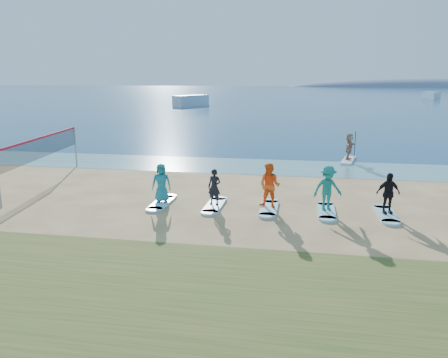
% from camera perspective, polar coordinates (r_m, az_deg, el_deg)
% --- Properties ---
extents(ground, '(600.00, 600.00, 0.00)m').
position_cam_1_polar(ground, '(17.52, -3.27, -4.87)').
color(ground, tan).
rests_on(ground, ground).
extents(shallow_water, '(600.00, 600.00, 0.00)m').
position_cam_1_polar(shallow_water, '(27.52, 1.82, 1.76)').
color(shallow_water, teal).
rests_on(shallow_water, ground).
extents(ocean, '(600.00, 600.00, 0.00)m').
position_cam_1_polar(ocean, '(176.33, 9.15, 11.09)').
color(ocean, navy).
rests_on(ocean, ground).
extents(island_ridge, '(220.00, 56.00, 18.00)m').
position_cam_1_polar(island_ridge, '(329.10, 26.83, 10.70)').
color(island_ridge, slate).
rests_on(island_ridge, ground).
extents(volleyball_net, '(1.44, 8.99, 2.50)m').
position_cam_1_polar(volleyball_net, '(24.44, -22.57, 3.85)').
color(volleyball_net, gray).
rests_on(volleyball_net, ground).
extents(paddleboard, '(1.31, 3.08, 0.12)m').
position_cam_1_polar(paddleboard, '(30.21, 15.93, 2.37)').
color(paddleboard, silver).
rests_on(paddleboard, ground).
extents(paddleboarder, '(0.87, 1.68, 1.73)m').
position_cam_1_polar(paddleboarder, '(30.06, 16.04, 4.10)').
color(paddleboarder, tan).
rests_on(paddleboarder, paddleboard).
extents(boat_offshore_a, '(5.75, 8.85, 2.16)m').
position_cam_1_polar(boat_offshore_a, '(87.87, -4.31, 9.46)').
color(boat_offshore_a, silver).
rests_on(boat_offshore_a, ground).
extents(boat_offshore_b, '(3.41, 6.49, 1.74)m').
position_cam_1_polar(boat_offshore_b, '(136.75, 25.41, 9.52)').
color(boat_offshore_b, silver).
rests_on(boat_offshore_b, ground).
extents(surfboard_0, '(0.70, 2.20, 0.09)m').
position_cam_1_polar(surfboard_0, '(19.39, -8.09, -3.08)').
color(surfboard_0, '#9BDCF1').
rests_on(surfboard_0, ground).
extents(student_0, '(0.89, 0.64, 1.70)m').
position_cam_1_polar(student_0, '(19.16, -8.18, -0.51)').
color(student_0, teal).
rests_on(student_0, surfboard_0).
extents(surfboard_1, '(0.70, 2.20, 0.09)m').
position_cam_1_polar(surfboard_1, '(18.80, -1.26, -3.47)').
color(surfboard_1, '#9BDCF1').
rests_on(surfboard_1, ground).
extents(student_1, '(0.62, 0.47, 1.54)m').
position_cam_1_polar(student_1, '(18.58, -1.27, -1.05)').
color(student_1, black).
rests_on(student_1, surfboard_1).
extents(surfboard_2, '(0.70, 2.20, 0.09)m').
position_cam_1_polar(surfboard_2, '(18.49, 5.92, -3.82)').
color(surfboard_2, '#9BDCF1').
rests_on(surfboard_2, ground).
extents(student_2, '(1.08, 0.94, 1.87)m').
position_cam_1_polar(student_2, '(18.23, 5.99, -0.86)').
color(student_2, orange).
rests_on(student_2, surfboard_2).
extents(surfboard_3, '(0.70, 2.20, 0.09)m').
position_cam_1_polar(surfboard_3, '(18.48, 13.23, -4.11)').
color(surfboard_3, '#9BDCF1').
rests_on(surfboard_3, ground).
extents(student_3, '(1.36, 1.06, 1.86)m').
position_cam_1_polar(student_3, '(18.22, 13.38, -1.18)').
color(student_3, '#1A8074').
rests_on(student_3, surfboard_3).
extents(surfboard_4, '(0.70, 2.20, 0.09)m').
position_cam_1_polar(surfboard_4, '(18.76, 20.43, -4.34)').
color(surfboard_4, '#9BDCF1').
rests_on(surfboard_4, ground).
extents(student_4, '(1.05, 0.66, 1.66)m').
position_cam_1_polar(student_4, '(18.53, 20.64, -1.75)').
color(student_4, black).
rests_on(student_4, surfboard_4).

